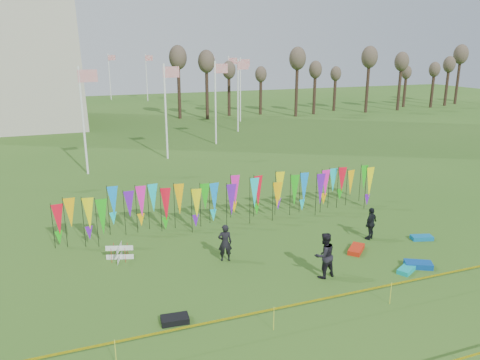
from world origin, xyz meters
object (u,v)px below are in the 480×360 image
object	(u,v)px
person_right	(371,223)
kite_bag_turquoise	(407,270)
box_kite	(120,253)
kite_bag_red	(356,249)
person_mid	(324,255)
person_left	(225,243)
kite_bag_black	(175,319)
kite_bag_teal	(422,238)
kite_bag_blue	(418,265)

from	to	relation	value
person_right	kite_bag_turquoise	xyz separation A→B (m)	(-0.65, -3.57, -0.74)
person_right	kite_bag_turquoise	distance (m)	3.70
box_kite	person_right	size ratio (longest dim) A/B	0.42
box_kite	kite_bag_red	distance (m)	11.07
person_mid	kite_bag_red	size ratio (longest dim) A/B	1.63
box_kite	person_left	distance (m)	4.85
kite_bag_turquoise	kite_bag_red	xyz separation A→B (m)	(-0.86, 2.53, 0.01)
kite_bag_red	kite_bag_black	xyz separation A→B (m)	(-9.41, -2.81, 0.00)
kite_bag_turquoise	kite_bag_teal	bearing A→B (deg)	40.21
kite_bag_teal	person_mid	bearing A→B (deg)	-165.54
kite_bag_red	person_mid	bearing A→B (deg)	-148.87
person_left	kite_bag_black	distance (m)	5.27
person_left	kite_bag_blue	world-z (taller)	person_left
person_mid	kite_bag_blue	world-z (taller)	person_mid
person_mid	kite_bag_teal	xyz separation A→B (m)	(6.67, 1.72, -0.89)
person_left	kite_bag_turquoise	distance (m)	8.01
kite_bag_blue	kite_bag_teal	distance (m)	3.32
person_mid	kite_bag_black	xyz separation A→B (m)	(-6.66, -1.14, -0.88)
kite_bag_blue	kite_bag_teal	world-z (taller)	kite_bag_blue
box_kite	kite_bag_blue	distance (m)	13.41
person_right	kite_bag_turquoise	bearing A→B (deg)	53.13
box_kite	kite_bag_black	distance (m)	5.97
person_left	kite_bag_turquoise	world-z (taller)	person_left
person_left	kite_bag_red	world-z (taller)	person_left
person_left	kite_bag_black	xyz separation A→B (m)	(-3.26, -4.08, -0.76)
box_kite	kite_bag_blue	world-z (taller)	box_kite
box_kite	kite_bag_blue	xyz separation A→B (m)	(12.28, -5.38, -0.23)
person_mid	kite_bag_turquoise	size ratio (longest dim) A/B	2.02
kite_bag_red	kite_bag_teal	world-z (taller)	kite_bag_red
box_kite	kite_bag_turquoise	bearing A→B (deg)	-25.79
box_kite	person_mid	size ratio (longest dim) A/B	0.35
kite_bag_blue	kite_bag_teal	bearing A→B (deg)	46.58
kite_bag_black	person_right	bearing A→B (deg)	19.40
kite_bag_turquoise	kite_bag_black	xyz separation A→B (m)	(-10.27, -0.28, 0.01)
box_kite	kite_bag_black	bearing A→B (deg)	-78.08
person_mid	kite_bag_blue	distance (m)	4.53
box_kite	kite_bag_red	world-z (taller)	box_kite
kite_bag_blue	person_right	bearing A→B (deg)	92.20
kite_bag_turquoise	kite_bag_teal	size ratio (longest dim) A/B	0.93
person_mid	person_right	distance (m)	5.04
kite_bag_teal	person_right	bearing A→B (deg)	157.88
kite_bag_turquoise	kite_bag_red	world-z (taller)	kite_bag_red
box_kite	kite_bag_turquoise	distance (m)	12.78
box_kite	person_left	size ratio (longest dim) A/B	0.40
kite_bag_black	kite_bag_red	bearing A→B (deg)	16.62
person_right	kite_bag_black	world-z (taller)	person_right
box_kite	kite_bag_teal	distance (m)	14.86
kite_bag_blue	kite_bag_teal	xyz separation A→B (m)	(2.28, 2.41, -0.02)
kite_bag_red	kite_bag_teal	xyz separation A→B (m)	(3.91, 0.06, -0.01)
person_left	kite_bag_red	distance (m)	6.33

